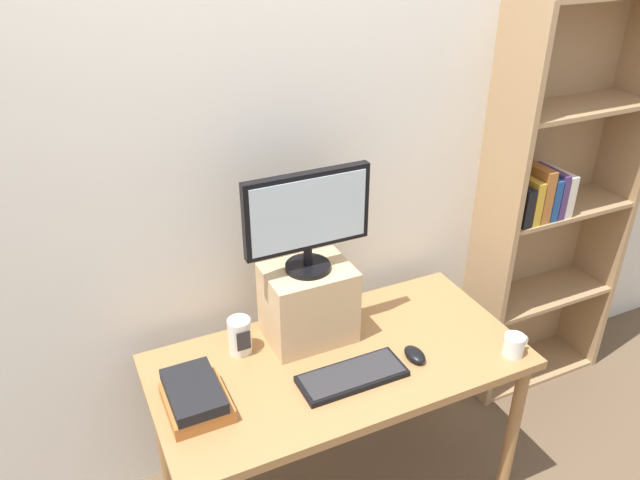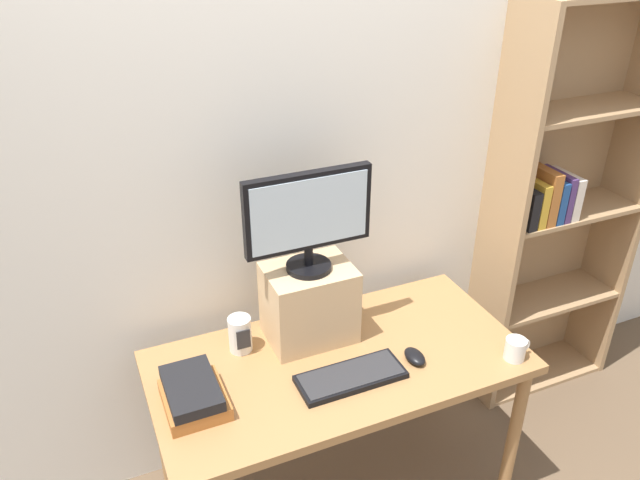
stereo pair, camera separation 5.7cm
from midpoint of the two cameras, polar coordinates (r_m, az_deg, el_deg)
back_wall at (r=2.40m, az=-3.76°, el=6.42°), size 7.00×0.08×2.60m
desk at (r=2.38m, az=1.01°, el=-12.24°), size 1.37×0.68×0.73m
bookshelf_unit at (r=3.07m, az=19.73°, el=3.09°), size 0.74×0.28×1.90m
riser_box at (r=2.35m, az=-1.77°, el=-5.79°), size 0.32×0.24×0.30m
computer_monitor at (r=2.16m, az=-1.90°, el=2.10°), size 0.47×0.17×0.38m
keyboard at (r=2.24m, az=2.22°, el=-12.32°), size 0.38×0.15×0.02m
computer_mouse at (r=2.34m, az=7.96°, el=-10.34°), size 0.06×0.10×0.04m
book_stack at (r=2.16m, az=-12.09°, el=-13.93°), size 0.20×0.26×0.09m
coffee_mug at (r=2.42m, az=16.70°, el=-9.19°), size 0.10×0.08×0.08m
desk_speaker at (r=2.34m, az=-8.04°, el=-8.66°), size 0.09×0.09×0.14m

